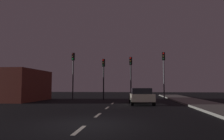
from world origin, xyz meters
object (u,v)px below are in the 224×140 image
(traffic_signal_far_left, at_px, (73,67))
(traffic_signal_center_left, at_px, (104,71))
(car_stopped_ahead, at_px, (141,96))
(traffic_signal_far_right, at_px, (164,67))
(traffic_signal_center_right, at_px, (131,70))

(traffic_signal_far_left, xyz_separation_m, traffic_signal_center_left, (3.65, -0.00, -0.50))
(traffic_signal_center_left, bearing_deg, car_stopped_ahead, -54.58)
(traffic_signal_far_right, bearing_deg, traffic_signal_far_left, 180.00)
(car_stopped_ahead, bearing_deg, traffic_signal_far_right, 64.41)
(car_stopped_ahead, bearing_deg, traffic_signal_far_left, 143.32)
(traffic_signal_center_right, bearing_deg, traffic_signal_center_left, -179.99)
(traffic_signal_center_left, bearing_deg, traffic_signal_far_right, 0.01)
(traffic_signal_center_left, distance_m, traffic_signal_far_right, 6.89)
(traffic_signal_center_left, bearing_deg, traffic_signal_far_left, 179.98)
(traffic_signal_far_right, height_order, car_stopped_ahead, traffic_signal_far_right)
(traffic_signal_far_left, bearing_deg, traffic_signal_center_left, -0.02)
(traffic_signal_far_left, relative_size, traffic_signal_center_left, 1.17)
(traffic_signal_center_right, bearing_deg, traffic_signal_far_left, 179.99)
(traffic_signal_far_left, xyz_separation_m, car_stopped_ahead, (7.76, -5.78, -3.10))
(traffic_signal_center_left, height_order, traffic_signal_center_right, traffic_signal_center_right)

